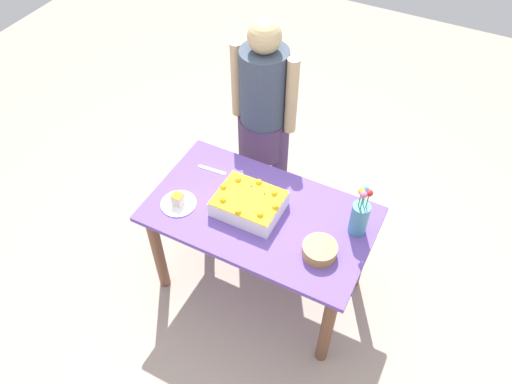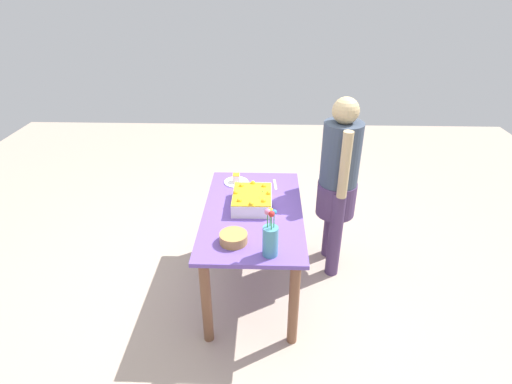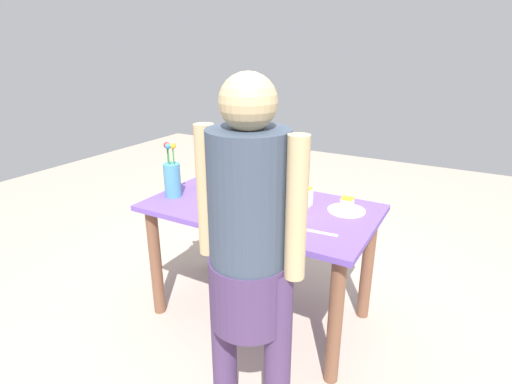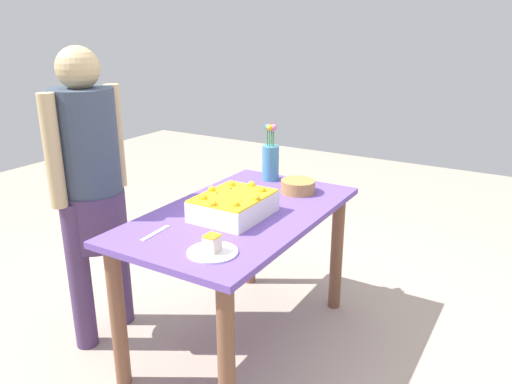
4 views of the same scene
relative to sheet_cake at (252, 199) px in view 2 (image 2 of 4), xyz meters
name	(u,v)px [view 2 (image 2 of 4)]	position (x,y,z in m)	size (l,w,h in m)	color
ground_plane	(253,285)	(-0.07, -0.01, -0.78)	(8.00, 8.00, 0.00)	tan
dining_table	(253,225)	(-0.07, -0.01, -0.19)	(1.27, 0.73, 0.72)	#6749A5
sheet_cake	(252,199)	(0.00, 0.00, 0.00)	(0.37, 0.29, 0.13)	white
serving_plate_with_slice	(236,180)	(0.38, 0.15, -0.03)	(0.20, 0.20, 0.08)	white
cake_knife	(275,185)	(0.35, -0.18, -0.05)	(0.18, 0.02, 0.00)	silver
flower_vase	(270,239)	(-0.59, -0.13, 0.07)	(0.10, 0.10, 0.33)	teal
fruit_bowl	(234,238)	(-0.47, 0.10, -0.02)	(0.18, 0.18, 0.07)	#AC8142
person_standing	(338,177)	(0.25, -0.67, 0.08)	(0.45, 0.31, 1.49)	#48325B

